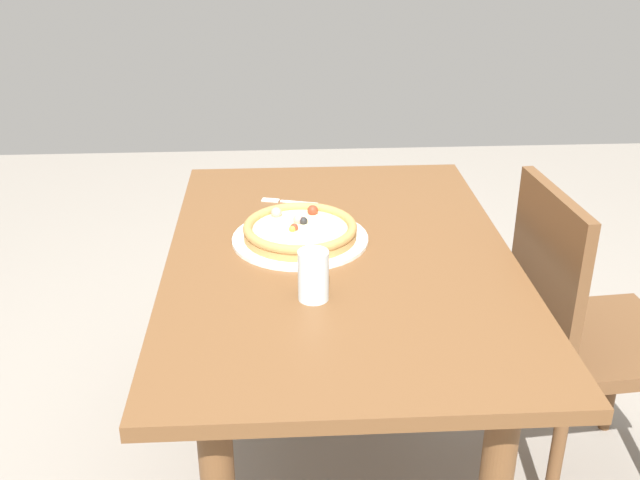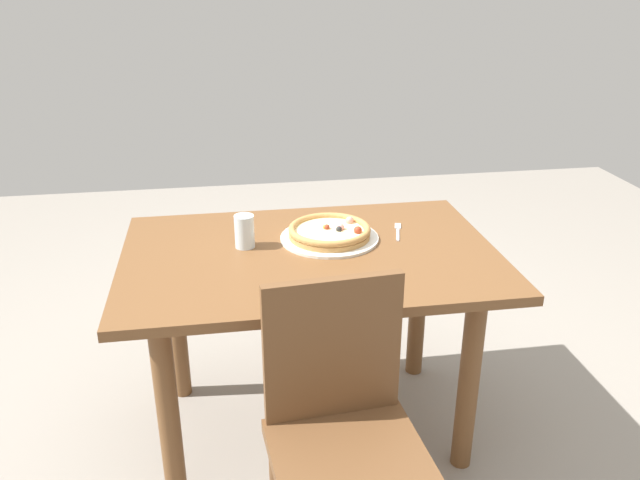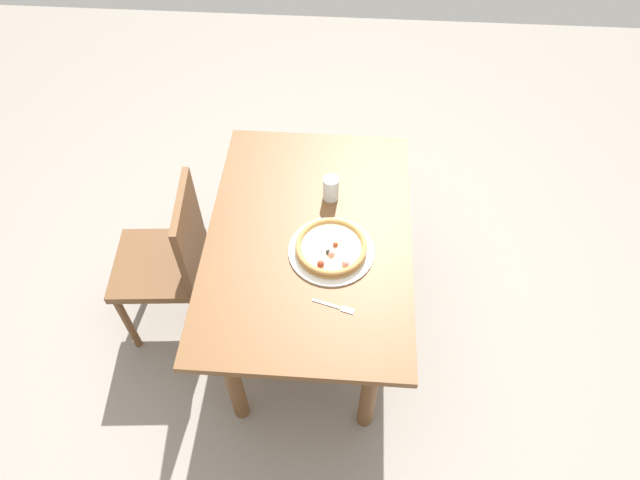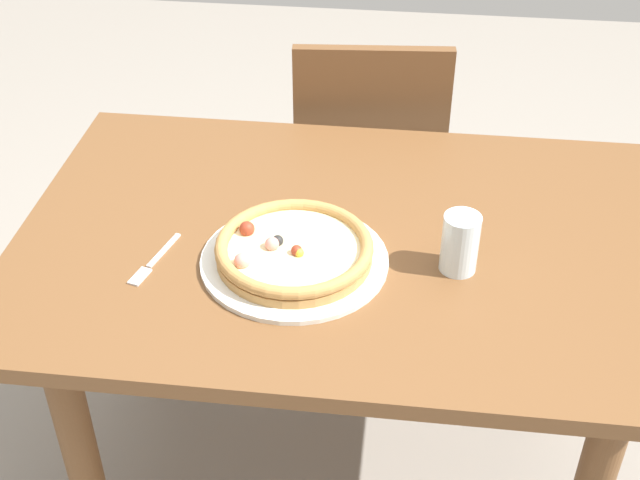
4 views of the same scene
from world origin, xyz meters
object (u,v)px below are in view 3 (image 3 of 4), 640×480
pizza (331,247)px  plate (331,251)px  drinking_glass (331,188)px  chair_near (170,259)px  fork (337,307)px  dining_table (310,251)px

pizza → plate: bearing=-171.8°
pizza → drinking_glass: size_ratio=2.54×
chair_near → fork: 0.88m
plate → drinking_glass: (-0.30, -0.02, 0.05)m
chair_near → plate: bearing=-101.7°
dining_table → plate: 0.18m
pizza → drinking_glass: 0.30m
dining_table → pizza: 0.20m
fork → drinking_glass: (-0.56, -0.06, 0.06)m
plate → drinking_glass: 0.31m
dining_table → chair_near: (-0.01, -0.64, -0.12)m
fork → plate: bearing=113.3°
chair_near → pizza: 0.79m
dining_table → chair_near: 0.65m
plate → pizza: bearing=8.2°
pizza → dining_table: bearing=-131.2°
dining_table → chair_near: bearing=-90.5°
dining_table → drinking_glass: drinking_glass is taller
dining_table → plate: size_ratio=3.64×
chair_near → drinking_glass: 0.81m
fork → chair_near: bearing=171.1°
drinking_glass → dining_table: bearing=-19.8°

